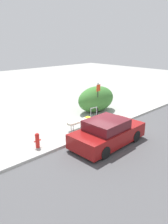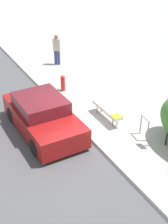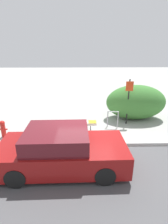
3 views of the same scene
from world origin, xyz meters
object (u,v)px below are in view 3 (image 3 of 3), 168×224
Objects in this scene: bench at (78,123)px; sign_post at (128,98)px; fire_hydrant at (3,128)px; bike_rack at (113,117)px; parked_car_near at (61,150)px.

bench is 0.76× the size of sign_post.
fire_hydrant is (-5.74, -1.30, -0.98)m from sign_post.
bike_rack is at bearing -154.98° from sign_post.
bike_rack is at bearing 53.40° from parked_car_near.
sign_post reaches higher than bike_rack.
parked_car_near is (-2.20, -3.07, 0.12)m from bike_rack.
bench is 2.61m from parked_car_near.
sign_post is (0.78, 0.37, 0.88)m from bike_rack.
fire_hydrant is 3.49m from parked_car_near.
bike_rack is (1.72, 0.51, 0.06)m from bench.
bike_rack is 5.05m from fire_hydrant.
parked_car_near reaches higher than fire_hydrant.
bike_rack is at bearing 17.68° from bench.
sign_post is 3.01× the size of fire_hydrant.
bench is at bearing 7.46° from fire_hydrant.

